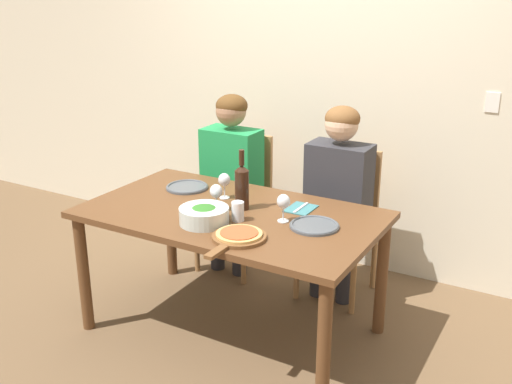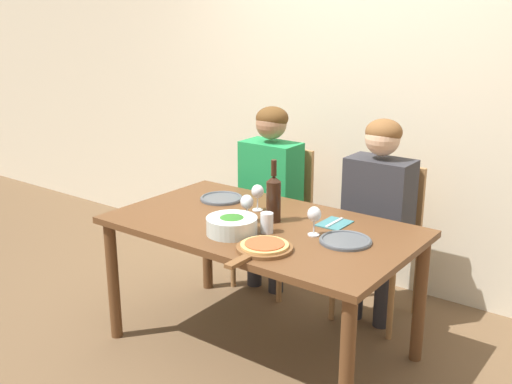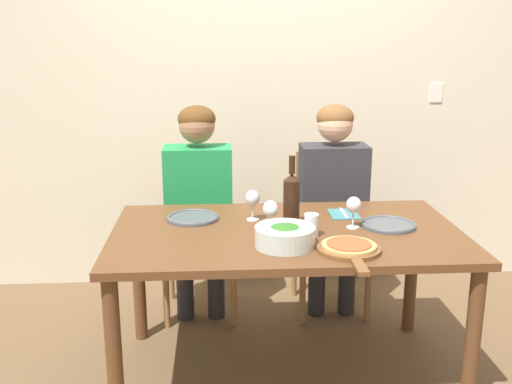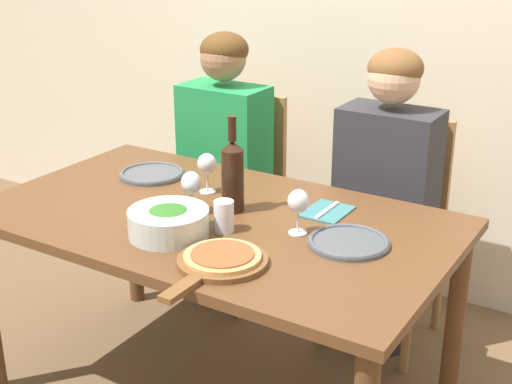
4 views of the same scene
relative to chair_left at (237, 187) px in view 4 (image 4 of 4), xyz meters
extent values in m
cube|color=brown|center=(0.42, -0.78, 0.21)|extent=(1.61, 0.93, 0.04)
cylinder|color=brown|center=(-0.32, -0.38, -0.16)|extent=(0.07, 0.07, 0.70)
cylinder|color=brown|center=(1.17, -0.38, -0.16)|extent=(0.07, 0.07, 0.70)
cube|color=#9E7042|center=(0.00, -0.07, -0.06)|extent=(0.42, 0.42, 0.04)
cube|color=#9E7042|center=(0.00, 0.12, 0.19)|extent=(0.38, 0.03, 0.47)
cylinder|color=#9E7042|center=(-0.19, -0.26, -0.29)|extent=(0.04, 0.04, 0.43)
cylinder|color=#9E7042|center=(0.19, -0.26, -0.29)|extent=(0.04, 0.04, 0.43)
cylinder|color=#9E7042|center=(-0.19, 0.12, -0.29)|extent=(0.04, 0.04, 0.43)
cylinder|color=#9E7042|center=(0.19, 0.12, -0.29)|extent=(0.04, 0.04, 0.43)
cube|color=#9E7042|center=(0.77, -0.07, -0.06)|extent=(0.42, 0.42, 0.04)
cube|color=#9E7042|center=(0.77, 0.12, 0.19)|extent=(0.38, 0.03, 0.47)
cylinder|color=#9E7042|center=(0.58, -0.26, -0.29)|extent=(0.04, 0.04, 0.43)
cylinder|color=#9E7042|center=(0.96, -0.26, -0.29)|extent=(0.04, 0.04, 0.43)
cylinder|color=#9E7042|center=(0.58, 0.12, -0.29)|extent=(0.04, 0.04, 0.43)
cylinder|color=#9E7042|center=(0.96, 0.12, -0.29)|extent=(0.04, 0.04, 0.43)
cylinder|color=#28282D|center=(-0.09, -0.15, -0.27)|extent=(0.10, 0.10, 0.47)
cylinder|color=#28282D|center=(0.09, -0.15, -0.27)|extent=(0.10, 0.10, 0.47)
cube|color=#1E8C47|center=(0.00, -0.09, 0.23)|extent=(0.38, 0.22, 0.54)
cylinder|color=#1E8C47|center=(-0.20, -0.34, 0.08)|extent=(0.07, 0.31, 0.14)
cylinder|color=#1E8C47|center=(0.20, -0.34, 0.08)|extent=(0.07, 0.31, 0.14)
sphere|color=#9E7051|center=(0.00, -0.09, 0.62)|extent=(0.20, 0.20, 0.20)
ellipsoid|color=#563819|center=(0.00, -0.08, 0.66)|extent=(0.21, 0.21, 0.15)
cylinder|color=#28282D|center=(0.68, -0.15, -0.27)|extent=(0.10, 0.10, 0.47)
cylinder|color=#28282D|center=(0.86, -0.15, -0.27)|extent=(0.10, 0.10, 0.47)
cube|color=#2D2D33|center=(0.77, -0.09, 0.23)|extent=(0.38, 0.22, 0.54)
cylinder|color=#2D2D33|center=(0.57, -0.34, 0.08)|extent=(0.07, 0.31, 0.14)
cylinder|color=#2D2D33|center=(0.97, -0.34, 0.08)|extent=(0.07, 0.31, 0.14)
sphere|color=#DBAD89|center=(0.77, -0.09, 0.62)|extent=(0.20, 0.20, 0.20)
ellipsoid|color=brown|center=(0.77, -0.08, 0.66)|extent=(0.21, 0.21, 0.15)
cylinder|color=black|center=(0.45, -0.71, 0.34)|extent=(0.08, 0.08, 0.22)
cone|color=black|center=(0.45, -0.71, 0.47)|extent=(0.08, 0.08, 0.03)
cylinder|color=black|center=(0.45, -0.71, 0.53)|extent=(0.03, 0.03, 0.09)
cylinder|color=silver|center=(0.39, -0.99, 0.27)|extent=(0.26, 0.26, 0.09)
ellipsoid|color=#2D6B23|center=(0.39, -0.99, 0.28)|extent=(0.21, 0.21, 0.09)
cylinder|color=#4C5156|center=(-0.01, -0.58, 0.24)|extent=(0.26, 0.26, 0.01)
torus|color=#4C5156|center=(-0.01, -0.58, 0.24)|extent=(0.25, 0.25, 0.02)
cylinder|color=#4C5156|center=(0.91, -0.75, 0.24)|extent=(0.26, 0.26, 0.01)
torus|color=#4C5156|center=(0.91, -0.75, 0.24)|extent=(0.25, 0.25, 0.02)
cylinder|color=brown|center=(0.65, -1.07, 0.24)|extent=(0.27, 0.27, 0.02)
cube|color=brown|center=(0.65, -1.27, 0.24)|extent=(0.04, 0.14, 0.02)
cylinder|color=tan|center=(0.65, -1.07, 0.26)|extent=(0.23, 0.23, 0.01)
cylinder|color=#AD4C28|center=(0.65, -1.07, 0.26)|extent=(0.19, 0.19, 0.01)
cylinder|color=silver|center=(0.28, -0.62, 0.23)|extent=(0.06, 0.06, 0.01)
cylinder|color=silver|center=(0.28, -0.62, 0.27)|extent=(0.01, 0.01, 0.07)
ellipsoid|color=silver|center=(0.28, -0.62, 0.34)|extent=(0.07, 0.07, 0.08)
ellipsoid|color=maroon|center=(0.28, -0.62, 0.33)|extent=(0.06, 0.06, 0.03)
cylinder|color=silver|center=(0.74, -0.77, 0.23)|extent=(0.06, 0.06, 0.01)
cylinder|color=silver|center=(0.74, -0.77, 0.27)|extent=(0.01, 0.01, 0.07)
ellipsoid|color=silver|center=(0.74, -0.77, 0.34)|extent=(0.07, 0.07, 0.08)
ellipsoid|color=maroon|center=(0.74, -0.77, 0.33)|extent=(0.06, 0.06, 0.03)
cylinder|color=silver|center=(0.35, -0.81, 0.23)|extent=(0.06, 0.06, 0.01)
cylinder|color=silver|center=(0.35, -0.81, 0.27)|extent=(0.01, 0.01, 0.07)
ellipsoid|color=silver|center=(0.35, -0.81, 0.34)|extent=(0.07, 0.07, 0.08)
ellipsoid|color=maroon|center=(0.35, -0.81, 0.33)|extent=(0.06, 0.06, 0.03)
cylinder|color=silver|center=(0.52, -0.87, 0.28)|extent=(0.07, 0.07, 0.10)
cube|color=#387075|center=(0.74, -0.56, 0.23)|extent=(0.14, 0.18, 0.01)
cube|color=silver|center=(0.74, -0.56, 0.24)|extent=(0.01, 0.17, 0.01)
camera|label=1|loc=(2.06, -3.36, 1.42)|focal=42.00mm
camera|label=2|loc=(2.18, -3.20, 1.30)|focal=42.00mm
camera|label=3|loc=(0.11, -3.39, 1.11)|focal=42.00mm
camera|label=4|loc=(1.72, -2.61, 1.18)|focal=50.00mm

